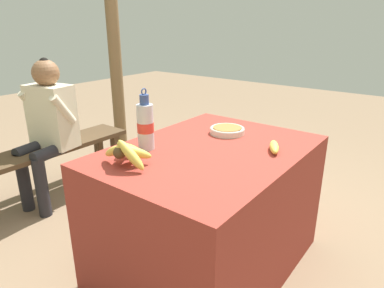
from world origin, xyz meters
TOP-DOWN VIEW (x-y plane):
  - ground_plane at (0.00, 0.00)m, footprint 12.00×12.00m
  - market_counter at (0.00, 0.00)m, footprint 1.20×0.88m
  - banana_bunch_ripe at (-0.42, 0.18)m, footprint 0.17×0.29m
  - serving_bowl at (0.28, 0.06)m, footprint 0.21×0.21m
  - water_bottle at (-0.20, 0.26)m, footprint 0.09×0.09m
  - loose_banana_front at (0.18, -0.29)m, footprint 0.17×0.12m
  - wooden_bench at (-0.21, 1.44)m, footprint 1.53×0.32m
  - seated_vendor at (-0.10, 1.40)m, footprint 0.44×0.42m
  - support_post_far at (0.82, 1.66)m, footprint 0.12×0.12m

SIDE VIEW (x-z plane):
  - ground_plane at x=0.00m, z-range 0.00..0.00m
  - market_counter at x=0.00m, z-range 0.00..0.73m
  - wooden_bench at x=-0.21m, z-range 0.15..0.61m
  - seated_vendor at x=-0.10m, z-range 0.09..1.22m
  - serving_bowl at x=0.28m, z-range 0.73..0.77m
  - loose_banana_front at x=0.18m, z-range 0.73..0.78m
  - banana_bunch_ripe at x=-0.42m, z-range 0.73..0.88m
  - water_bottle at x=-0.20m, z-range 0.70..1.02m
  - support_post_far at x=0.82m, z-range 0.00..2.50m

